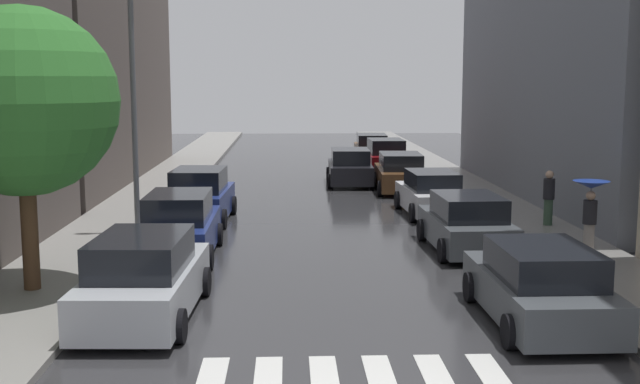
% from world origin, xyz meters
% --- Properties ---
extents(ground_plane, '(28.00, 72.00, 0.04)m').
position_xyz_m(ground_plane, '(0.00, 24.00, -0.02)').
color(ground_plane, '#303033').
extents(sidewalk_left, '(3.00, 72.00, 0.15)m').
position_xyz_m(sidewalk_left, '(-6.50, 24.00, 0.07)').
color(sidewalk_left, gray).
rests_on(sidewalk_left, ground).
extents(sidewalk_right, '(3.00, 72.00, 0.15)m').
position_xyz_m(sidewalk_right, '(6.50, 24.00, 0.07)').
color(sidewalk_right, gray).
rests_on(sidewalk_right, ground).
extents(crosswalk_stripes, '(4.95, 2.20, 0.01)m').
position_xyz_m(crosswalk_stripes, '(0.00, 2.66, 0.01)').
color(crosswalk_stripes, silver).
rests_on(crosswalk_stripes, ground).
extents(building_left_mid, '(6.00, 20.70, 12.94)m').
position_xyz_m(building_left_mid, '(-11.00, 28.32, 6.47)').
color(building_left_mid, '#564C47').
rests_on(building_left_mid, ground).
extents(building_right_mid, '(6.00, 19.93, 14.07)m').
position_xyz_m(building_right_mid, '(11.00, 21.63, 7.04)').
color(building_right_mid, slate).
rests_on(building_right_mid, ground).
extents(parked_car_left_nearest, '(2.27, 4.87, 1.71)m').
position_xyz_m(parked_car_left_nearest, '(-3.88, 6.12, 0.80)').
color(parked_car_left_nearest, '#B2B7BF').
rests_on(parked_car_left_nearest, ground).
extents(parked_car_left_second, '(2.00, 4.43, 1.76)m').
position_xyz_m(parked_car_left_second, '(-3.90, 11.53, 0.82)').
color(parked_car_left_second, navy).
rests_on(parked_car_left_second, ground).
extents(parked_car_left_third, '(2.22, 4.29, 1.79)m').
position_xyz_m(parked_car_left_third, '(-3.96, 16.95, 0.83)').
color(parked_car_left_third, navy).
rests_on(parked_car_left_third, ground).
extents(parked_car_right_nearest, '(2.17, 4.58, 1.58)m').
position_xyz_m(parked_car_right_nearest, '(3.85, 5.46, 0.74)').
color(parked_car_right_nearest, '#474C51').
rests_on(parked_car_right_nearest, ground).
extents(parked_car_right_second, '(2.20, 4.35, 1.59)m').
position_xyz_m(parked_car_right_second, '(3.91, 12.05, 0.75)').
color(parked_car_right_second, '#474C51').
rests_on(parked_car_right_second, ground).
extents(parked_car_right_third, '(2.12, 4.32, 1.56)m').
position_xyz_m(parked_car_right_third, '(3.97, 17.92, 0.73)').
color(parked_car_right_third, silver).
rests_on(parked_car_right_third, ground).
extents(parked_car_right_fourth, '(2.24, 4.62, 1.63)m').
position_xyz_m(parked_car_right_fourth, '(3.73, 23.84, 0.77)').
color(parked_car_right_fourth, brown).
rests_on(parked_car_right_fourth, ground).
extents(parked_car_right_fifth, '(2.12, 4.32, 1.77)m').
position_xyz_m(parked_car_right_fifth, '(3.85, 29.88, 0.82)').
color(parked_car_right_fifth, maroon).
rests_on(parked_car_right_fifth, ground).
extents(parked_car_right_sixth, '(2.23, 4.84, 1.61)m').
position_xyz_m(parked_car_right_sixth, '(3.78, 35.86, 0.76)').
color(parked_car_right_sixth, brown).
rests_on(parked_car_right_sixth, ground).
extents(car_midroad, '(2.16, 4.35, 1.63)m').
position_xyz_m(car_midroad, '(1.77, 26.05, 0.76)').
color(car_midroad, black).
rests_on(car_midroad, ground).
extents(pedestrian_by_kerb, '(0.95, 0.95, 1.94)m').
position_xyz_m(pedestrian_by_kerb, '(6.92, 10.93, 1.54)').
color(pedestrian_by_kerb, gray).
rests_on(pedestrian_by_kerb, sidewalk_right).
extents(pedestrian_far_side, '(0.36, 0.36, 1.73)m').
position_xyz_m(pedestrian_far_side, '(7.20, 15.09, 1.06)').
color(pedestrian_far_side, '#38513D').
rests_on(pedestrian_far_side, sidewalk_right).
extents(street_tree_left, '(4.08, 4.08, 6.15)m').
position_xyz_m(street_tree_left, '(-6.66, 7.92, 4.25)').
color(street_tree_left, '#513823').
rests_on(street_tree_left, sidewalk_left).
extents(lamp_post_left, '(0.60, 0.28, 7.21)m').
position_xyz_m(lamp_post_left, '(-5.55, 14.36, 4.29)').
color(lamp_post_left, '#595B60').
rests_on(lamp_post_left, sidewalk_left).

